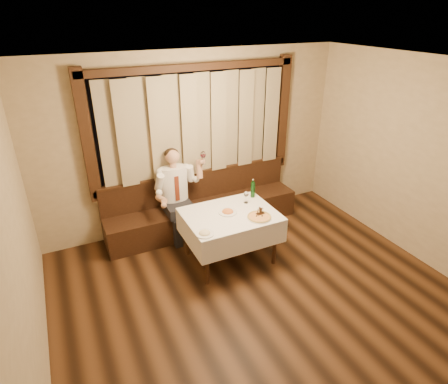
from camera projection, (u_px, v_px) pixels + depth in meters
name	position (u px, v px, depth m)	size (l,w,h in m)	color
room	(259.00, 185.00, 4.26)	(5.01, 6.01, 2.81)	black
banquette	(203.00, 209.00, 6.21)	(3.20, 0.61, 0.94)	black
dining_table	(230.00, 220.00, 5.23)	(1.27, 0.97, 0.76)	black
pizza	(259.00, 217.00, 5.07)	(0.34, 0.34, 0.04)	white
pasta_red	(228.00, 210.00, 5.19)	(0.26, 0.26, 0.09)	white
pasta_cream	(205.00, 232.00, 4.70)	(0.24, 0.24, 0.08)	white
green_bottle	(253.00, 189.00, 5.58)	(0.06, 0.06, 0.29)	#115216
table_wine_glass	(246.00, 195.00, 5.41)	(0.07, 0.07, 0.19)	white
cruet_caddy	(260.00, 213.00, 5.12)	(0.12, 0.07, 0.12)	black
seated_man	(176.00, 188.00, 5.72)	(0.80, 0.60, 1.44)	black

